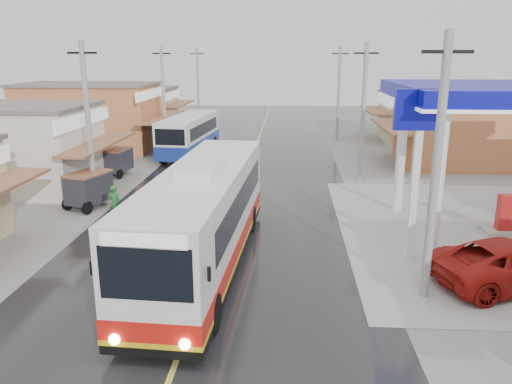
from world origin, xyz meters
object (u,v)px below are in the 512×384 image
at_px(coach_bus, 205,217).
at_px(second_bus, 189,134).
at_px(tricycle_far, 117,160).
at_px(tricycle_near, 88,188).
at_px(cyclist, 117,215).

bearing_deg(coach_bus, second_bus, 105.70).
height_order(second_bus, tricycle_far, second_bus).
bearing_deg(coach_bus, tricycle_near, 139.03).
bearing_deg(tricycle_far, second_bus, 71.22).
height_order(coach_bus, tricycle_far, coach_bus).
relative_size(coach_bus, tricycle_near, 4.66).
xyz_separation_m(coach_bus, cyclist, (-4.45, 3.64, -1.19)).
relative_size(second_bus, tricycle_near, 3.39).
bearing_deg(cyclist, tricycle_far, 117.78).
bearing_deg(tricycle_near, coach_bus, -26.34).
distance_m(second_bus, cyclist, 16.49).
xyz_separation_m(coach_bus, tricycle_far, (-7.81, 13.52, -0.88)).
xyz_separation_m(second_bus, cyclist, (0.04, -16.46, -0.92)).
relative_size(coach_bus, tricycle_far, 5.22).
height_order(tricycle_near, tricycle_far, tricycle_near).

